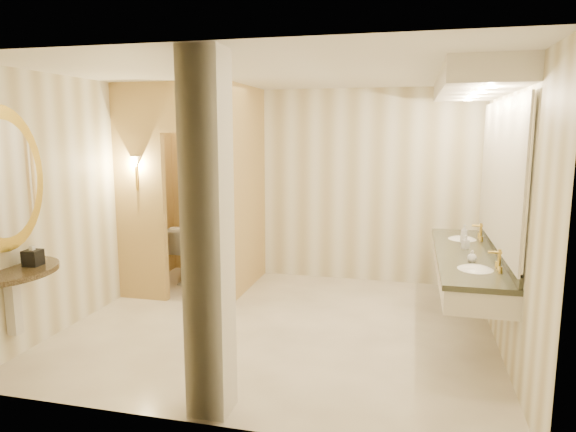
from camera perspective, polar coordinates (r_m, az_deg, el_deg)
name	(u,v)px	position (r m, az deg, el deg)	size (l,w,h in m)	color
floor	(280,325)	(5.79, -0.87, -12.06)	(4.50, 4.50, 0.00)	white
ceiling	(280,73)	(5.42, -0.95, 15.56)	(4.50, 4.50, 0.00)	white
wall_back	(315,185)	(7.38, 3.01, 3.44)	(4.50, 0.02, 2.70)	white
wall_front	(207,245)	(3.57, -9.02, -3.20)	(4.50, 0.02, 2.70)	white
wall_left	(93,198)	(6.39, -20.85, 1.88)	(0.02, 4.00, 2.70)	white
wall_right	(507,213)	(5.35, 23.13, 0.36)	(0.02, 4.00, 2.70)	white
toilet_closet	(214,189)	(6.70, -8.19, 3.04)	(1.50, 1.55, 2.70)	tan
wall_sconce	(136,163)	(6.54, -16.56, 5.64)	(0.14, 0.14, 0.42)	gold
vanity	(475,180)	(5.56, 20.09, 3.77)	(0.75, 2.70, 2.09)	beige
console_shelf	(3,218)	(5.28, -29.08, -0.24)	(1.01, 1.01, 1.96)	black
pillar	(208,239)	(3.78, -8.86, -2.50)	(0.30, 0.30, 2.70)	beige
tissue_box	(33,258)	(5.38, -26.49, -4.17)	(0.15, 0.15, 0.15)	black
toilet	(192,252)	(7.51, -10.65, -3.91)	(0.46, 0.80, 0.81)	white
soap_bottle_a	(466,242)	(5.82, 19.12, -2.76)	(0.06, 0.07, 0.14)	beige
soap_bottle_b	(472,256)	(5.26, 19.77, -4.21)	(0.09, 0.09, 0.12)	silver
soap_bottle_c	(464,234)	(6.09, 18.98, -1.90)	(0.08, 0.08, 0.21)	#C6B28C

